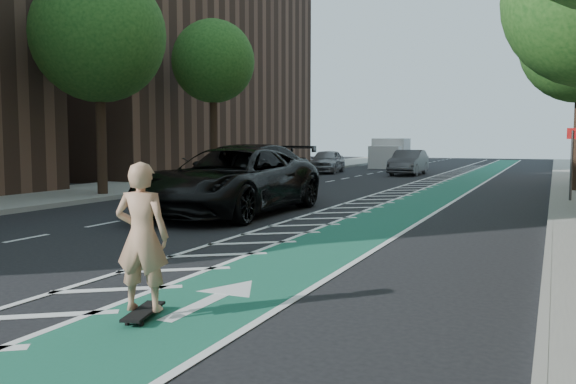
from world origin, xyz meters
The scene contains 20 objects.
ground centered at (0.00, 0.00, 0.00)m, with size 120.00×120.00×0.00m, color black.
bike_lane centered at (3.00, 10.00, 0.01)m, with size 2.00×90.00×0.01m, color #175339.
buffer_strip centered at (1.50, 10.00, 0.01)m, with size 1.40×90.00×0.01m, color silver.
sidewalk_left centered at (-9.50, 10.00, 0.07)m, with size 5.00×90.00×0.15m, color gray.
curb_right centered at (7.05, 10.00, 0.08)m, with size 0.12×90.00×0.16m, color gray.
curb_left centered at (-7.05, 10.00, 0.08)m, with size 0.12×90.00×0.16m, color gray.
building_left_far centered at (-17.50, 24.00, 9.00)m, with size 14.00×22.00×18.00m, color brown.
tree_l_c centered at (-7.90, 8.00, 5.77)m, with size 4.20×4.20×7.90m.
tree_l_d centered at (-7.90, 16.00, 5.77)m, with size 4.20×4.20×7.90m.
sign_post centered at (7.60, 12.00, 1.35)m, with size 0.35×0.08×2.47m.
skateboard centered at (2.71, -3.79, 0.09)m, with size 0.45×0.87×0.11m.
skateboarder centered at (2.71, -3.79, 0.99)m, with size 0.64×0.42×1.75m, color tan.
suv_near centered at (-1.29, 5.55, 0.94)m, with size 3.13×6.78×1.88m, color black.
suv_far centered at (-1.97, 7.50, 0.98)m, with size 2.74×6.74×1.96m, color black.
car_silver centered at (-6.00, 26.34, 0.73)m, with size 1.74×4.31×1.47m, color gray.
car_grey centered at (-0.85, 26.37, 0.74)m, with size 1.56×4.48×1.48m, color #525155.
box_truck centered at (-4.21, 35.19, 0.99)m, with size 2.67×5.33×2.16m.
barrel_a centered at (-2.20, 4.97, 0.46)m, with size 0.71×0.71×0.96m.
barrel_b centered at (-3.06, 13.24, 0.43)m, with size 0.67×0.67×0.92m.
barrel_c centered at (-3.18, 14.50, 0.47)m, with size 0.72×0.72×0.99m.
Camera 1 is at (7.10, -9.56, 2.13)m, focal length 38.00 mm.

